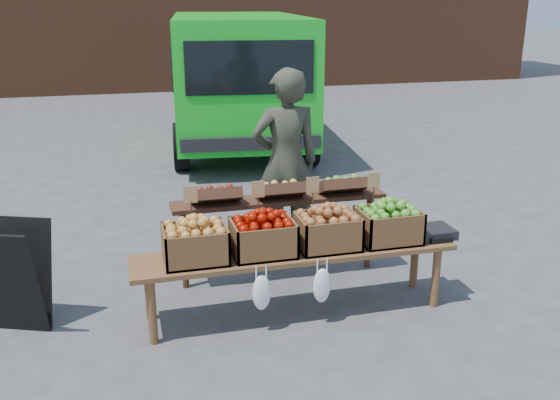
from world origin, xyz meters
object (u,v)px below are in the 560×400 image
object	(u,v)px
delivery_van	(238,82)
vendor	(286,163)
chalkboard_sign	(9,277)
back_table	(280,226)
crate_golden_apples	(195,244)
crate_red_apples	(327,231)
weighing_scale	(433,232)
crate_green_apples	(388,226)
display_bench	(295,282)
crate_russet_pears	(263,238)

from	to	relation	value
delivery_van	vendor	distance (m)	4.99
chalkboard_sign	back_table	distance (m)	2.36
delivery_van	crate_golden_apples	xyz separation A→B (m)	(-1.59, -6.31, -0.42)
crate_red_apples	weighing_scale	size ratio (longest dim) A/B	1.47
crate_green_apples	crate_red_apples	bearing A→B (deg)	180.00
crate_golden_apples	crate_red_apples	bearing A→B (deg)	0.00
delivery_van	back_table	world-z (taller)	delivery_van
chalkboard_sign	vendor	bearing A→B (deg)	44.19
delivery_van	crate_red_apples	distance (m)	6.34
display_bench	crate_russet_pears	xyz separation A→B (m)	(-0.28, 0.00, 0.42)
delivery_van	display_bench	world-z (taller)	delivery_van
back_table	delivery_van	bearing A→B (deg)	82.74
delivery_van	weighing_scale	size ratio (longest dim) A/B	14.85
vendor	back_table	distance (m)	0.80
delivery_van	crate_golden_apples	size ratio (longest dim) A/B	10.10
back_table	weighing_scale	distance (m)	1.40
delivery_van	crate_golden_apples	bearing A→B (deg)	-97.34
display_bench	crate_russet_pears	distance (m)	0.51
chalkboard_sign	delivery_van	bearing A→B (deg)	85.28
crate_russet_pears	vendor	bearing A→B (deg)	67.47
chalkboard_sign	crate_golden_apples	xyz separation A→B (m)	(1.44, -0.32, 0.25)
crate_russet_pears	crate_green_apples	bearing A→B (deg)	0.00
chalkboard_sign	crate_russet_pears	size ratio (longest dim) A/B	1.82
vendor	crate_green_apples	xyz separation A→B (m)	(0.54, -1.35, -0.25)
weighing_scale	crate_russet_pears	bearing A→B (deg)	180.00
crate_russet_pears	weighing_scale	distance (m)	1.53
chalkboard_sign	crate_green_apples	size ratio (longest dim) A/B	1.82
delivery_van	back_table	bearing A→B (deg)	-90.44
vendor	crate_green_apples	size ratio (longest dim) A/B	3.83
display_bench	crate_red_apples	size ratio (longest dim) A/B	5.40
vendor	crate_russet_pears	world-z (taller)	vendor
vendor	weighing_scale	distance (m)	1.70
delivery_van	crate_red_apples	world-z (taller)	delivery_van
chalkboard_sign	back_table	xyz separation A→B (m)	(2.32, 0.40, 0.06)
display_bench	back_table	bearing A→B (deg)	85.58
weighing_scale	display_bench	bearing A→B (deg)	180.00
crate_russet_pears	weighing_scale	world-z (taller)	crate_russet_pears
back_table	crate_golden_apples	bearing A→B (deg)	-140.73
crate_russet_pears	crate_red_apples	size ratio (longest dim) A/B	1.00
crate_golden_apples	crate_russet_pears	size ratio (longest dim) A/B	1.00
display_bench	crate_green_apples	bearing A→B (deg)	0.00
back_table	crate_green_apples	xyz separation A→B (m)	(0.77, -0.72, 0.19)
chalkboard_sign	crate_golden_apples	distance (m)	1.50
back_table	display_bench	size ratio (longest dim) A/B	0.78
display_bench	weighing_scale	xyz separation A→B (m)	(1.25, 0.00, 0.33)
crate_golden_apples	crate_russet_pears	world-z (taller)	same
crate_red_apples	weighing_scale	distance (m)	0.98
crate_red_apples	weighing_scale	xyz separation A→B (m)	(0.97, 0.00, -0.10)
vendor	weighing_scale	size ratio (longest dim) A/B	5.63
crate_golden_apples	chalkboard_sign	bearing A→B (deg)	167.59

